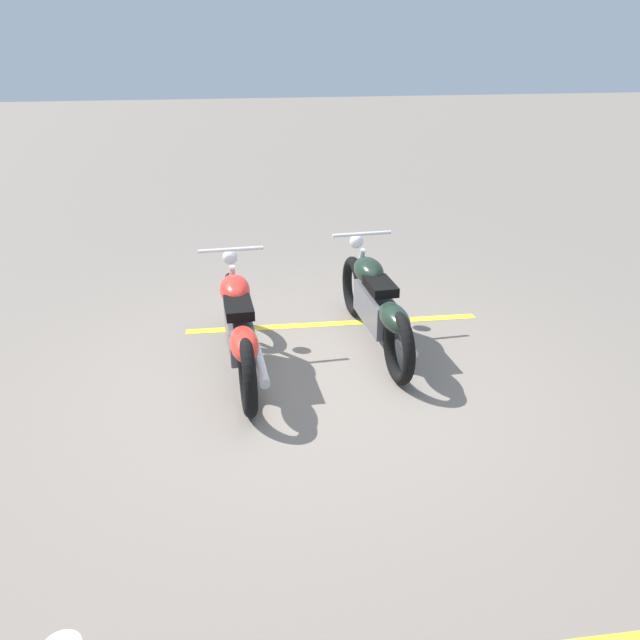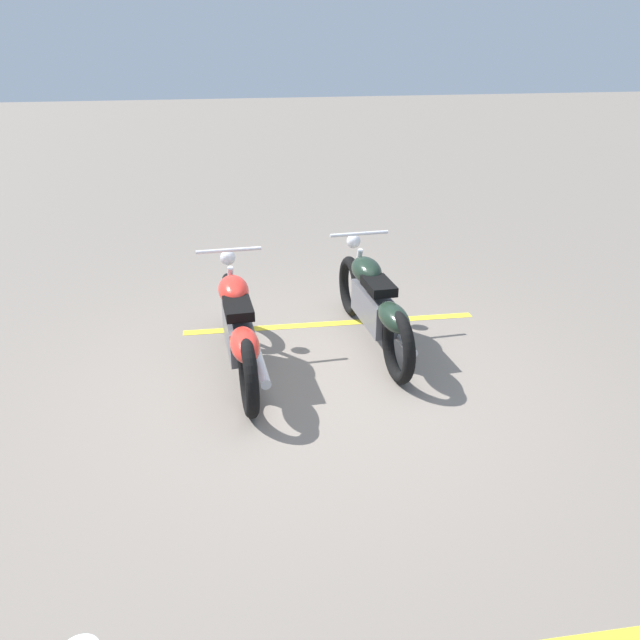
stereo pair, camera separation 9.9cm
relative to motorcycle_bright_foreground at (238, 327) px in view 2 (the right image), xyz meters
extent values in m
plane|color=slate|center=(0.30, 0.68, -0.46)|extent=(60.00, 60.00, 0.00)
torus|color=black|center=(-0.84, -0.03, -0.13)|extent=(0.67, 0.13, 0.67)
torus|color=black|center=(0.72, 0.02, -0.13)|extent=(0.67, 0.13, 0.67)
cube|color=#59595E|center=(-0.01, 0.00, -0.04)|extent=(0.85, 0.24, 0.32)
ellipsoid|color=red|center=(-0.28, -0.01, 0.26)|extent=(0.53, 0.29, 0.24)
ellipsoid|color=red|center=(0.56, 0.01, 0.10)|extent=(0.57, 0.25, 0.22)
cube|color=black|center=(0.12, 0.00, 0.24)|extent=(0.45, 0.25, 0.09)
cylinder|color=silver|center=(-0.61, -0.02, 0.13)|extent=(0.27, 0.06, 0.56)
cylinder|color=silver|center=(-0.56, -0.02, 0.56)|extent=(0.05, 0.62, 0.04)
sphere|color=silver|center=(-0.76, -0.02, 0.42)|extent=(0.15, 0.15, 0.15)
cylinder|color=silver|center=(0.39, 0.15, -0.20)|extent=(0.70, 0.11, 0.09)
torus|color=black|center=(-1.13, 1.33, -0.13)|extent=(0.67, 0.13, 0.67)
torus|color=black|center=(0.43, 1.39, -0.13)|extent=(0.67, 0.13, 0.67)
cube|color=#59595E|center=(-0.30, 1.36, -0.04)|extent=(0.85, 0.25, 0.32)
ellipsoid|color=black|center=(-0.57, 1.35, 0.26)|extent=(0.53, 0.30, 0.24)
ellipsoid|color=black|center=(0.27, 1.38, 0.10)|extent=(0.57, 0.26, 0.22)
cube|color=black|center=(-0.17, 1.36, 0.24)|extent=(0.45, 0.26, 0.09)
cylinder|color=silver|center=(-0.90, 1.34, 0.13)|extent=(0.27, 0.07, 0.56)
cylinder|color=silver|center=(-0.85, 1.34, 0.56)|extent=(0.06, 0.62, 0.04)
sphere|color=silver|center=(-1.05, 1.33, 0.42)|extent=(0.15, 0.15, 0.15)
cylinder|color=silver|center=(0.10, 1.51, -0.20)|extent=(0.70, 0.11, 0.09)
cube|color=yellow|center=(-0.90, 1.07, -0.46)|extent=(0.27, 3.20, 0.01)
camera|label=1|loc=(5.23, -0.20, 2.40)|focal=35.19mm
camera|label=2|loc=(5.21, -0.29, 2.40)|focal=35.19mm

